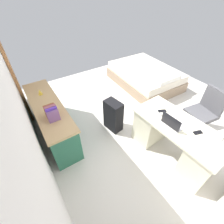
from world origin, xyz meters
name	(u,v)px	position (x,y,z in m)	size (l,w,h in m)	color
ground_plane	(136,115)	(0.00, 0.00, 0.00)	(5.21, 5.21, 0.00)	beige
wall_back	(14,101)	(0.00, 2.08, 1.28)	(4.21, 0.10, 2.56)	white
door_wooden	(11,70)	(1.55, 2.00, 1.02)	(0.88, 0.05, 2.04)	#936038
desk	(174,140)	(-1.11, 0.15, 0.38)	(1.47, 0.74, 0.72)	beige
office_chair	(202,114)	(-1.01, -0.75, 0.42)	(0.53, 0.53, 0.94)	black
credenza	(51,119)	(0.50, 1.70, 0.36)	(1.80, 0.48, 0.72)	#28664C
bed	(145,76)	(0.94, -1.09, 0.24)	(1.95, 1.46, 0.58)	gray
suitcase_black	(113,116)	(-0.03, 0.64, 0.33)	(0.36, 0.22, 0.66)	black
laptop	(173,123)	(-1.05, 0.26, 0.77)	(0.32, 0.24, 0.21)	#B7B7BC
computer_mouse	(160,114)	(-0.78, 0.23, 0.74)	(0.06, 0.10, 0.03)	white
cell_phone_near_laptop	(198,132)	(-1.35, 0.06, 0.73)	(0.07, 0.14, 0.01)	black
cell_phone_by_mouse	(162,111)	(-0.74, 0.14, 0.73)	(0.07, 0.14, 0.01)	black
desk_lamp	(222,135)	(-1.62, 0.12, 0.98)	(0.16, 0.11, 0.34)	silver
book_row	(52,112)	(0.11, 1.70, 0.83)	(0.24, 0.17, 0.24)	#764F85
figurine_small	(40,92)	(0.87, 1.70, 0.78)	(0.08, 0.08, 0.11)	gold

